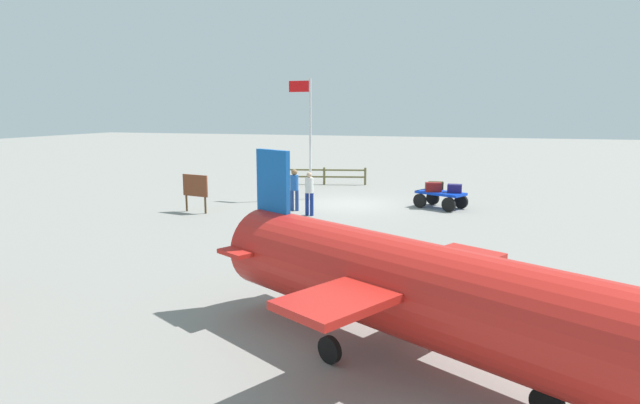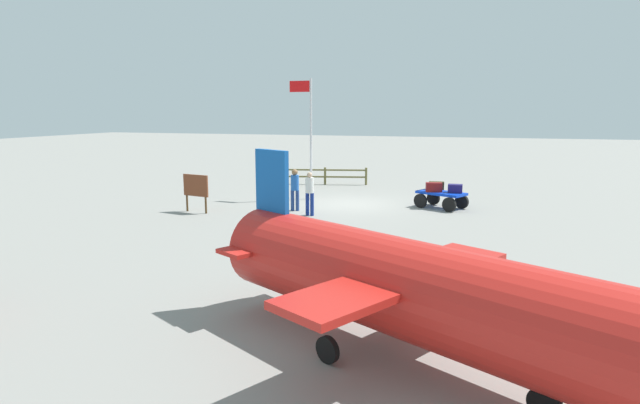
{
  "view_description": "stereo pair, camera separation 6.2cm",
  "coord_description": "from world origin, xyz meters",
  "px_view_note": "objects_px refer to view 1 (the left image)",
  "views": [
    {
      "loc": [
        -5.34,
        21.53,
        3.91
      ],
      "look_at": [
        -0.51,
        6.0,
        1.11
      ],
      "focal_mm": 29.82,
      "sensor_mm": 36.0,
      "label": 1
    },
    {
      "loc": [
        -5.4,
        21.51,
        3.91
      ],
      "look_at": [
        -0.51,
        6.0,
        1.11
      ],
      "focal_mm": 29.82,
      "sensor_mm": 36.0,
      "label": 2
    }
  ],
  "objects_px": {
    "luggage_cart": "(440,197)",
    "signboard": "(195,188)",
    "airplane_near": "(420,291)",
    "suitcase_tan": "(433,187)",
    "worker_supervisor": "(294,187)",
    "suitcase_maroon": "(436,185)",
    "suitcase_dark": "(455,188)",
    "flagpole": "(308,129)",
    "worker_lead": "(309,191)",
    "worker_trailing": "(280,195)"
  },
  "relations": [
    {
      "from": "luggage_cart",
      "to": "signboard",
      "type": "xyz_separation_m",
      "value": [
        8.98,
        3.77,
        0.5
      ]
    },
    {
      "from": "airplane_near",
      "to": "signboard",
      "type": "relative_size",
      "value": 5.28
    },
    {
      "from": "luggage_cart",
      "to": "suitcase_tan",
      "type": "xyz_separation_m",
      "value": [
        0.28,
        0.08,
        0.39
      ]
    },
    {
      "from": "worker_supervisor",
      "to": "suitcase_maroon",
      "type": "bearing_deg",
      "value": -150.68
    },
    {
      "from": "suitcase_dark",
      "to": "suitcase_tan",
      "type": "bearing_deg",
      "value": 1.1
    },
    {
      "from": "luggage_cart",
      "to": "flagpole",
      "type": "height_order",
      "value": "flagpole"
    },
    {
      "from": "luggage_cart",
      "to": "suitcase_maroon",
      "type": "distance_m",
      "value": 0.77
    },
    {
      "from": "suitcase_tan",
      "to": "worker_lead",
      "type": "relative_size",
      "value": 0.42
    },
    {
      "from": "suitcase_dark",
      "to": "flagpole",
      "type": "xyz_separation_m",
      "value": [
        6.4,
        -0.67,
        2.28
      ]
    },
    {
      "from": "worker_trailing",
      "to": "luggage_cart",
      "type": "bearing_deg",
      "value": -138.42
    },
    {
      "from": "suitcase_dark",
      "to": "worker_lead",
      "type": "bearing_deg",
      "value": 30.23
    },
    {
      "from": "worker_trailing",
      "to": "flagpole",
      "type": "xyz_separation_m",
      "value": [
        0.68,
        -5.19,
        2.14
      ]
    },
    {
      "from": "luggage_cart",
      "to": "flagpole",
      "type": "xyz_separation_m",
      "value": [
        5.84,
        -0.61,
        2.65
      ]
    },
    {
      "from": "suitcase_dark",
      "to": "suitcase_maroon",
      "type": "xyz_separation_m",
      "value": [
        0.8,
        -0.7,
        -0.01
      ]
    },
    {
      "from": "worker_trailing",
      "to": "suitcase_maroon",
      "type": "bearing_deg",
      "value": -133.32
    },
    {
      "from": "worker_supervisor",
      "to": "luggage_cart",
      "type": "bearing_deg",
      "value": -157.23
    },
    {
      "from": "suitcase_maroon",
      "to": "worker_lead",
      "type": "distance_m",
      "value": 5.69
    },
    {
      "from": "suitcase_maroon",
      "to": "worker_trailing",
      "type": "distance_m",
      "value": 7.17
    },
    {
      "from": "worker_supervisor",
      "to": "flagpole",
      "type": "bearing_deg",
      "value": -82.2
    },
    {
      "from": "worker_trailing",
      "to": "flagpole",
      "type": "relative_size",
      "value": 0.31
    },
    {
      "from": "suitcase_tan",
      "to": "worker_lead",
      "type": "distance_m",
      "value": 5.22
    },
    {
      "from": "luggage_cart",
      "to": "flagpole",
      "type": "relative_size",
      "value": 0.41
    },
    {
      "from": "suitcase_maroon",
      "to": "signboard",
      "type": "relative_size",
      "value": 0.43
    },
    {
      "from": "signboard",
      "to": "worker_trailing",
      "type": "bearing_deg",
      "value": 168.0
    },
    {
      "from": "worker_trailing",
      "to": "signboard",
      "type": "xyz_separation_m",
      "value": [
        3.82,
        -0.81,
        -0.01
      ]
    },
    {
      "from": "worker_lead",
      "to": "worker_supervisor",
      "type": "bearing_deg",
      "value": -41.24
    },
    {
      "from": "worker_supervisor",
      "to": "flagpole",
      "type": "height_order",
      "value": "flagpole"
    },
    {
      "from": "luggage_cart",
      "to": "airplane_near",
      "type": "distance_m",
      "value": 13.97
    },
    {
      "from": "suitcase_maroon",
      "to": "signboard",
      "type": "bearing_deg",
      "value": 26.75
    },
    {
      "from": "suitcase_tan",
      "to": "airplane_near",
      "type": "xyz_separation_m",
      "value": [
        -1.1,
        13.84,
        0.36
      ]
    },
    {
      "from": "signboard",
      "to": "flagpole",
      "type": "bearing_deg",
      "value": -125.64
    },
    {
      "from": "suitcase_tan",
      "to": "worker_trailing",
      "type": "bearing_deg",
      "value": 42.67
    },
    {
      "from": "suitcase_dark",
      "to": "airplane_near",
      "type": "height_order",
      "value": "airplane_near"
    },
    {
      "from": "suitcase_tan",
      "to": "suitcase_maroon",
      "type": "bearing_deg",
      "value": -92.96
    },
    {
      "from": "suitcase_dark",
      "to": "worker_supervisor",
      "type": "distance_m",
      "value": 6.4
    },
    {
      "from": "suitcase_dark",
      "to": "worker_lead",
      "type": "relative_size",
      "value": 0.35
    },
    {
      "from": "luggage_cart",
      "to": "signboard",
      "type": "bearing_deg",
      "value": 22.76
    },
    {
      "from": "flagpole",
      "to": "worker_trailing",
      "type": "bearing_deg",
      "value": 97.49
    },
    {
      "from": "luggage_cart",
      "to": "suitcase_maroon",
      "type": "xyz_separation_m",
      "value": [
        0.24,
        -0.64,
        0.36
      ]
    },
    {
      "from": "signboard",
      "to": "worker_lead",
      "type": "bearing_deg",
      "value": -170.79
    },
    {
      "from": "suitcase_dark",
      "to": "worker_lead",
      "type": "xyz_separation_m",
      "value": [
        5.13,
        2.99,
        0.1
      ]
    },
    {
      "from": "worker_lead",
      "to": "suitcase_tan",
      "type": "bearing_deg",
      "value": -145.3
    },
    {
      "from": "suitcase_tan",
      "to": "flagpole",
      "type": "distance_m",
      "value": 6.05
    },
    {
      "from": "worker_trailing",
      "to": "worker_supervisor",
      "type": "height_order",
      "value": "worker_trailing"
    },
    {
      "from": "airplane_near",
      "to": "signboard",
      "type": "bearing_deg",
      "value": -46.02
    },
    {
      "from": "suitcase_dark",
      "to": "worker_supervisor",
      "type": "bearing_deg",
      "value": 20.31
    },
    {
      "from": "suitcase_maroon",
      "to": "airplane_near",
      "type": "distance_m",
      "value": 14.6
    },
    {
      "from": "luggage_cart",
      "to": "suitcase_maroon",
      "type": "relative_size",
      "value": 3.41
    },
    {
      "from": "flagpole",
      "to": "worker_lead",
      "type": "bearing_deg",
      "value": 109.15
    },
    {
      "from": "airplane_near",
      "to": "worker_supervisor",
      "type": "bearing_deg",
      "value": -61.7
    }
  ]
}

